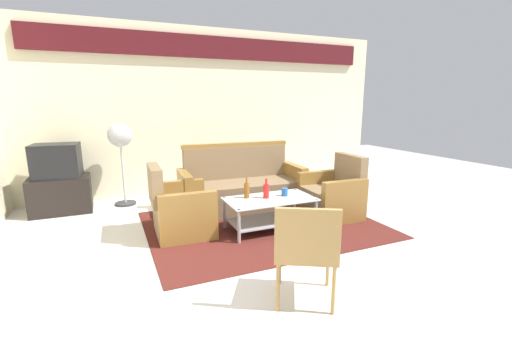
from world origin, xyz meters
TOP-DOWN VIEW (x-y plane):
  - ground_plane at (0.00, 0.00)m, footprint 14.00×14.00m
  - wall_back at (0.00, 3.05)m, footprint 6.52×0.19m
  - rug at (-0.05, 0.90)m, footprint 2.90×2.29m
  - couch at (-0.05, 1.65)m, footprint 1.83×0.82m
  - armchair_left at (-1.09, 1.02)m, footprint 0.72×0.78m
  - armchair_right at (0.99, 0.83)m, footprint 0.72×0.78m
  - coffee_table at (-0.04, 0.71)m, footprint 1.10×0.60m
  - bottle_red at (-0.07, 0.75)m, footprint 0.07×0.07m
  - bottle_brown at (-0.29, 0.85)m, footprint 0.07×0.07m
  - cup at (0.19, 0.74)m, footprint 0.08×0.08m
  - tv_stand at (-2.51, 2.55)m, footprint 0.80×0.50m
  - television at (-2.50, 2.55)m, footprint 0.64×0.50m
  - pedestal_fan at (-1.64, 2.60)m, footprint 0.36×0.36m
  - wicker_chair at (-0.49, -0.87)m, footprint 0.65×0.65m

SIDE VIEW (x-z plane):
  - ground_plane at x=0.00m, z-range 0.00..0.00m
  - rug at x=-0.05m, z-range 0.00..0.01m
  - tv_stand at x=-2.51m, z-range 0.00..0.52m
  - coffee_table at x=-0.04m, z-range 0.07..0.47m
  - armchair_left at x=-1.09m, z-range -0.14..0.71m
  - armchair_right at x=0.99m, z-range -0.14..0.71m
  - couch at x=-0.05m, z-range -0.16..0.80m
  - cup at x=0.19m, z-range 0.41..0.51m
  - wicker_chair at x=-0.49m, z-range 0.07..0.91m
  - bottle_red at x=-0.07m, z-range 0.38..0.63m
  - bottle_brown at x=-0.29m, z-range 0.38..0.64m
  - television at x=-2.50m, z-range 0.52..1.00m
  - pedestal_fan at x=-1.64m, z-range 0.38..1.65m
  - wall_back at x=0.00m, z-range 0.08..2.88m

